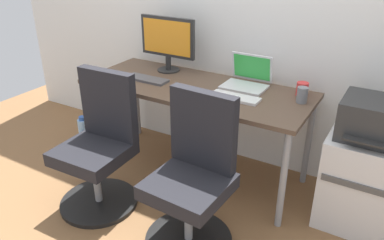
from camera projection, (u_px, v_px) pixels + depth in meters
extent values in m
plane|color=brown|center=(195.00, 170.00, 3.10)|extent=(5.28, 5.28, 0.00)
cube|color=brown|center=(195.00, 88.00, 2.79)|extent=(1.69, 0.68, 0.03)
cylinder|color=gray|center=(93.00, 123.00, 3.09)|extent=(0.04, 0.04, 0.70)
cylinder|color=gray|center=(283.00, 181.00, 2.36)|extent=(0.04, 0.04, 0.70)
cylinder|color=gray|center=(137.00, 99.00, 3.54)|extent=(0.04, 0.04, 0.70)
cylinder|color=gray|center=(308.00, 142.00, 2.81)|extent=(0.04, 0.04, 0.70)
cylinder|color=black|center=(99.00, 202.00, 2.70)|extent=(0.54, 0.54, 0.03)
cylinder|color=gray|center=(97.00, 180.00, 2.62)|extent=(0.05, 0.05, 0.34)
cube|color=black|center=(93.00, 153.00, 2.53)|extent=(0.45, 0.45, 0.09)
cube|color=black|center=(109.00, 104.00, 2.55)|extent=(0.42, 0.08, 0.48)
cylinder|color=black|center=(189.00, 240.00, 2.36)|extent=(0.54, 0.54, 0.03)
cylinder|color=gray|center=(188.00, 216.00, 2.28)|extent=(0.05, 0.05, 0.34)
cube|color=black|center=(188.00, 187.00, 2.19)|extent=(0.46, 0.46, 0.09)
cube|color=black|center=(203.00, 130.00, 2.21)|extent=(0.42, 0.09, 0.48)
cube|color=silver|center=(360.00, 180.00, 2.43)|extent=(0.45, 0.45, 0.62)
cube|color=#4C4C4C|center=(357.00, 186.00, 2.21)|extent=(0.41, 0.01, 0.04)
cube|color=#2D2D2D|center=(374.00, 119.00, 2.24)|extent=(0.38, 0.34, 0.24)
cube|color=#262626|center=(367.00, 143.00, 2.11)|extent=(0.27, 0.06, 0.01)
cylinder|color=#8CBFF2|center=(84.00, 134.00, 3.36)|extent=(0.09, 0.09, 0.28)
cylinder|color=#2D59B2|center=(82.00, 118.00, 3.29)|extent=(0.06, 0.06, 0.03)
cylinder|color=#262626|center=(169.00, 70.00, 3.10)|extent=(0.18, 0.18, 0.01)
cylinder|color=#262626|center=(168.00, 63.00, 3.08)|extent=(0.04, 0.04, 0.11)
cube|color=#262626|center=(168.00, 37.00, 2.98)|extent=(0.48, 0.03, 0.31)
cube|color=orange|center=(166.00, 37.00, 2.97)|extent=(0.43, 0.00, 0.26)
cube|color=silver|center=(244.00, 87.00, 2.74)|extent=(0.31, 0.22, 0.02)
cube|color=silver|center=(252.00, 67.00, 2.79)|extent=(0.31, 0.05, 0.21)
cube|color=green|center=(252.00, 67.00, 2.79)|extent=(0.28, 0.04, 0.18)
cube|color=#515156|center=(147.00, 79.00, 2.89)|extent=(0.34, 0.12, 0.02)
cube|color=silver|center=(235.00, 97.00, 2.57)|extent=(0.34, 0.12, 0.02)
ellipsoid|color=#515156|center=(232.00, 106.00, 2.41)|extent=(0.06, 0.10, 0.03)
ellipsoid|color=#2D2D2D|center=(113.00, 73.00, 3.00)|extent=(0.06, 0.10, 0.03)
cylinder|color=red|center=(302.00, 89.00, 2.60)|extent=(0.08, 0.08, 0.09)
cylinder|color=slate|center=(302.00, 95.00, 2.49)|extent=(0.07, 0.07, 0.10)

